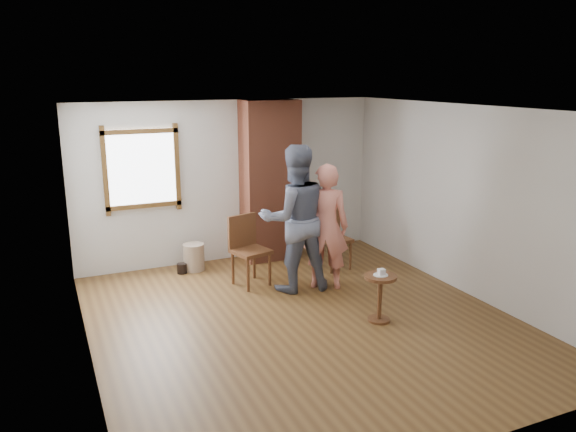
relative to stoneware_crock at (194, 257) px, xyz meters
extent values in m
plane|color=brown|center=(0.74, -2.40, -0.21)|extent=(5.50, 5.50, 0.00)
cube|color=silver|center=(0.74, 0.35, 1.09)|extent=(5.00, 0.04, 2.60)
cube|color=silver|center=(-1.76, -2.40, 1.09)|extent=(0.04, 5.50, 2.60)
cube|color=silver|center=(3.24, -2.40, 1.09)|extent=(0.04, 5.50, 2.60)
cube|color=white|center=(0.74, -2.40, 2.39)|extent=(5.00, 5.50, 0.04)
cube|color=brown|center=(-0.66, 0.31, 1.39)|extent=(1.14, 0.06, 1.34)
cube|color=white|center=(-0.66, 0.33, 1.39)|extent=(1.00, 0.02, 1.20)
cube|color=#A05339|center=(1.34, 0.10, 1.09)|extent=(0.90, 0.50, 2.60)
cylinder|color=tan|center=(0.00, 0.00, 0.00)|extent=(0.34, 0.34, 0.42)
cylinder|color=black|center=(-0.21, -0.07, -0.13)|extent=(0.20, 0.20, 0.15)
cube|color=brown|center=(0.59, -0.97, 0.30)|extent=(0.58, 0.58, 0.06)
cylinder|color=brown|center=(0.46, -1.20, 0.04)|extent=(0.05, 0.05, 0.51)
cylinder|color=brown|center=(0.83, -1.10, 0.04)|extent=(0.05, 0.05, 0.51)
cylinder|color=brown|center=(0.36, -0.83, 0.04)|extent=(0.05, 0.05, 0.51)
cylinder|color=brown|center=(0.73, -0.73, 0.04)|extent=(0.05, 0.05, 0.51)
cube|color=brown|center=(0.54, -0.76, 0.55)|extent=(0.47, 0.17, 0.51)
cube|color=brown|center=(2.05, -0.83, 0.26)|extent=(0.48, 0.48, 0.05)
cylinder|color=brown|center=(1.89, -1.02, 0.02)|extent=(0.04, 0.04, 0.47)
cylinder|color=brown|center=(2.25, -0.98, 0.02)|extent=(0.04, 0.04, 0.47)
cylinder|color=brown|center=(1.86, -0.67, 0.02)|extent=(0.04, 0.04, 0.47)
cylinder|color=brown|center=(2.21, -0.63, 0.02)|extent=(0.04, 0.04, 0.47)
cube|color=brown|center=(2.03, -0.63, 0.49)|extent=(0.44, 0.09, 0.47)
cylinder|color=brown|center=(1.61, -2.78, 0.37)|extent=(0.40, 0.40, 0.04)
cylinder|color=brown|center=(1.61, -2.78, 0.08)|extent=(0.06, 0.06, 0.54)
cylinder|color=brown|center=(1.61, -2.78, -0.20)|extent=(0.28, 0.28, 0.03)
cylinder|color=white|center=(1.61, -2.78, 0.39)|extent=(0.18, 0.18, 0.01)
cube|color=white|center=(1.62, -2.78, 0.43)|extent=(0.08, 0.07, 0.06)
imported|color=#151D3A|center=(1.11, -1.36, 0.82)|extent=(1.09, 0.90, 2.07)
imported|color=#E78673|center=(1.54, -1.47, 0.69)|extent=(0.78, 0.70, 1.80)
camera|label=1|loc=(-2.08, -8.22, 2.77)|focal=35.00mm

